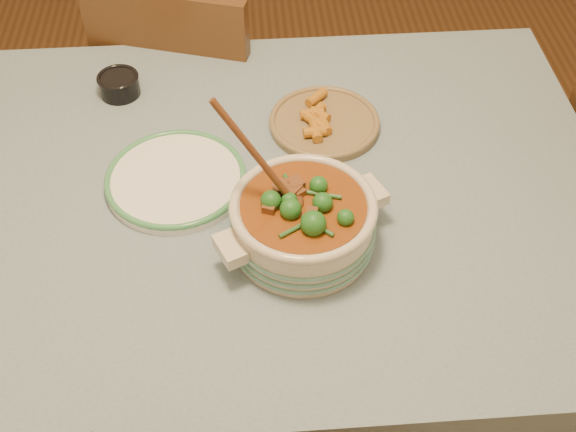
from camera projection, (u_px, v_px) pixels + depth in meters
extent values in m
plane|color=#432713|center=(231.00, 378.00, 2.04)|extent=(4.50, 4.50, 0.00)
cube|color=brown|center=(211.00, 201.00, 1.51)|extent=(1.60, 1.00, 0.05)
cube|color=#7E92A4|center=(209.00, 192.00, 1.49)|extent=(1.68, 1.08, 0.01)
cylinder|color=brown|center=(470.00, 171.00, 2.11)|extent=(0.07, 0.07, 0.70)
cylinder|color=beige|center=(303.00, 225.00, 1.35)|extent=(0.35, 0.35, 0.10)
torus|color=beige|center=(303.00, 206.00, 1.31)|extent=(0.27, 0.27, 0.02)
cube|color=beige|center=(371.00, 192.00, 1.39)|extent=(0.07, 0.08, 0.03)
cube|color=beige|center=(231.00, 249.00, 1.29)|extent=(0.07, 0.08, 0.03)
cylinder|color=brown|center=(303.00, 209.00, 1.32)|extent=(0.23, 0.23, 0.02)
cylinder|color=white|center=(176.00, 180.00, 1.49)|extent=(0.37, 0.37, 0.02)
torus|color=#44975C|center=(176.00, 177.00, 1.49)|extent=(0.29, 0.29, 0.01)
cylinder|color=black|center=(119.00, 85.00, 1.69)|extent=(0.11, 0.11, 0.05)
torus|color=black|center=(117.00, 77.00, 1.67)|extent=(0.10, 0.10, 0.01)
cylinder|color=black|center=(118.00, 81.00, 1.68)|extent=(0.08, 0.08, 0.01)
cylinder|color=olive|center=(324.00, 124.00, 1.62)|extent=(0.26, 0.26, 0.02)
torus|color=olive|center=(324.00, 121.00, 1.61)|extent=(0.25, 0.25, 0.01)
cube|color=brown|center=(202.00, 95.00, 2.18)|extent=(0.53, 0.53, 0.04)
cube|color=brown|center=(171.00, 71.00, 1.89)|extent=(0.42, 0.17, 0.45)
cylinder|color=brown|center=(275.00, 124.00, 2.44)|extent=(0.04, 0.04, 0.45)
cylinder|color=brown|center=(173.00, 109.00, 2.50)|extent=(0.04, 0.04, 0.45)
cylinder|color=brown|center=(247.00, 199.00, 2.20)|extent=(0.04, 0.04, 0.45)
cylinder|color=brown|center=(135.00, 180.00, 2.26)|extent=(0.04, 0.04, 0.45)
cylinder|color=brown|center=(537.00, 235.00, 2.09)|extent=(0.04, 0.04, 0.48)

